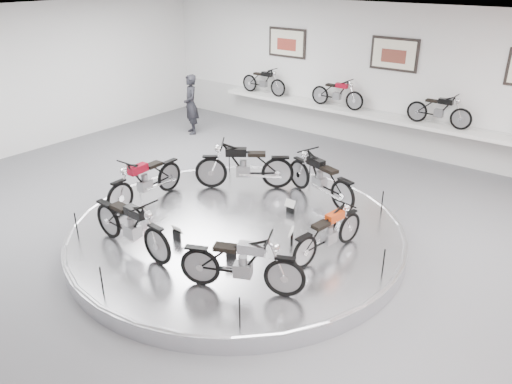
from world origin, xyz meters
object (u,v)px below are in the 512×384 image
Objects in this scene: bike_f at (242,263)px; bike_d at (145,179)px; display_platform at (237,233)px; bike_e at (131,224)px; bike_a at (329,232)px; bike_c at (244,165)px; visitor at (191,105)px; bike_b at (320,177)px; shelf at (383,118)px.

bike_d is at bearing 136.47° from bike_f.
display_platform is 2.10m from bike_e.
bike_d is 3.81m from bike_f.
bike_c is (-2.93, 1.32, 0.11)m from bike_a.
visitor is at bearing 129.26° from bike_e.
bike_a is 0.87× the size of bike_b.
bike_e is 7.66m from visitor.
shelf is 7.08m from bike_d.
bike_c is at bearing 74.43° from bike_a.
display_platform is at bearing 96.35° from bike_d.
visitor is at bearing 69.34° from bike_a.
shelf is 8.24m from bike_e.
bike_e is 0.93× the size of visitor.
bike_d is at bearing 20.03° from bike_c.
bike_a is 3.22m from bike_c.
bike_c is at bearing 103.71° from bike_f.
visitor is at bearing 114.62° from bike_f.
bike_c is at bearing 34.90° from bike_b.
bike_c reaches higher than bike_b.
bike_d reaches higher than display_platform.
display_platform is at bearing 90.12° from bike_b.
bike_c is 3.89m from bike_f.
bike_e is at bearing 55.69° from bike_c.
bike_b is at bearing 73.01° from display_platform.
display_platform is 6.46m from shelf.
bike_a is at bearing 48.76° from bike_f.
shelf is at bearing 53.40° from visitor.
visitor is at bearing -69.44° from bike_c.
bike_e is at bearing -96.09° from shelf.
bike_e is at bearing 133.98° from bike_a.
bike_a reaches higher than display_platform.
visitor reaches higher than bike_c.
visitor reaches higher than bike_f.
bike_d is 5.68m from visitor.
bike_c is 1.08× the size of bike_e.
shelf is at bearing 25.77° from bike_a.
display_platform is 3.71× the size of bike_e.
bike_d is at bearing -108.19° from shelf.
shelf is at bearing 86.28° from bike_e.
bike_c is 2.18m from bike_d.
bike_f reaches higher than bike_a.
bike_b reaches higher than display_platform.
bike_b is 3.66m from bike_f.
bike_d and bike_e have the same top height.
bike_c reaches higher than bike_f.
bike_a is 0.87× the size of bike_d.
shelf is 5.90× the size of bike_c.
visitor reaches higher than bike_e.
bike_b is (-1.29, 1.85, 0.07)m from bike_a.
bike_d is (-1.19, -1.82, -0.04)m from bike_c.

